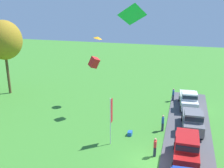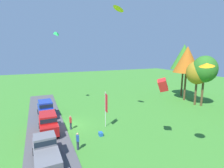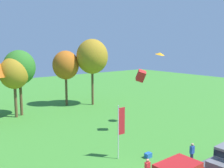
{
  "view_description": "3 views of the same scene",
  "coord_description": "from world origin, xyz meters",
  "px_view_note": "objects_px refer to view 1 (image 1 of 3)",
  "views": [
    {
      "loc": [
        -18.37,
        -1.69,
        12.49
      ],
      "look_at": [
        1.7,
        4.01,
        5.85
      ],
      "focal_mm": 42.0,
      "sensor_mm": 36.0,
      "label": 1
    },
    {
      "loc": [
        21.1,
        -3.15,
        9.19
      ],
      "look_at": [
        -0.85,
        6.31,
        4.79
      ],
      "focal_mm": 28.0,
      "sensor_mm": 36.0,
      "label": 2
    },
    {
      "loc": [
        -11.1,
        -11.35,
        9.24
      ],
      "look_at": [
        2.5,
        5.76,
        5.97
      ],
      "focal_mm": 42.0,
      "sensor_mm": 36.0,
      "label": 3
    }
  ],
  "objects_px": {
    "car_pickup_by_flagpole": "(193,120)",
    "kite_box_near_flag": "(94,62)",
    "person_watching_sky": "(173,95)",
    "flag_banner": "(111,114)",
    "tree_right_of_center": "(4,40)",
    "cooler_box": "(130,133)",
    "kite_delta_over_trees": "(98,38)",
    "person_on_lawn": "(163,123)",
    "car_suv_near_entrance": "(187,147)",
    "kite_diamond_low_drifter": "(132,11)",
    "person_beside_suv": "(155,147)",
    "car_pickup_far_end": "(189,99)"
  },
  "relations": [
    {
      "from": "cooler_box",
      "to": "person_on_lawn",
      "type": "bearing_deg",
      "value": -58.82
    },
    {
      "from": "cooler_box",
      "to": "kite_delta_over_trees",
      "type": "distance_m",
      "value": 12.61
    },
    {
      "from": "person_on_lawn",
      "to": "kite_diamond_low_drifter",
      "type": "distance_m",
      "value": 18.84
    },
    {
      "from": "kite_box_near_flag",
      "to": "kite_delta_over_trees",
      "type": "xyz_separation_m",
      "value": [
        3.85,
        0.84,
        2.17
      ]
    },
    {
      "from": "cooler_box",
      "to": "kite_diamond_low_drifter",
      "type": "xyz_separation_m",
      "value": [
        -13.3,
        -2.65,
        11.96
      ]
    },
    {
      "from": "tree_right_of_center",
      "to": "kite_box_near_flag",
      "type": "bearing_deg",
      "value": -103.84
    },
    {
      "from": "car_pickup_by_flagpole",
      "to": "person_watching_sky",
      "type": "height_order",
      "value": "car_pickup_by_flagpole"
    },
    {
      "from": "person_watching_sky",
      "to": "car_pickup_far_end",
      "type": "bearing_deg",
      "value": -133.67
    },
    {
      "from": "person_watching_sky",
      "to": "kite_box_near_flag",
      "type": "xyz_separation_m",
      "value": [
        -6.55,
        8.44,
        5.2
      ]
    },
    {
      "from": "car_suv_near_entrance",
      "to": "car_pickup_far_end",
      "type": "height_order",
      "value": "car_suv_near_entrance"
    },
    {
      "from": "kite_box_near_flag",
      "to": "person_watching_sky",
      "type": "bearing_deg",
      "value": -52.21
    },
    {
      "from": "person_on_lawn",
      "to": "person_beside_suv",
      "type": "bearing_deg",
      "value": 177.67
    },
    {
      "from": "person_beside_suv",
      "to": "car_pickup_by_flagpole",
      "type": "bearing_deg",
      "value": -28.31
    },
    {
      "from": "kite_delta_over_trees",
      "to": "car_suv_near_entrance",
      "type": "bearing_deg",
      "value": -134.39
    },
    {
      "from": "car_pickup_far_end",
      "to": "tree_right_of_center",
      "type": "bearing_deg",
      "value": 93.02
    },
    {
      "from": "person_watching_sky",
      "to": "tree_right_of_center",
      "type": "bearing_deg",
      "value": 97.9
    },
    {
      "from": "person_on_lawn",
      "to": "kite_diamond_low_drifter",
      "type": "relative_size",
      "value": 1.65
    },
    {
      "from": "person_watching_sky",
      "to": "flag_banner",
      "type": "relative_size",
      "value": 0.38
    },
    {
      "from": "car_pickup_far_end",
      "to": "kite_box_near_flag",
      "type": "relative_size",
      "value": 4.77
    },
    {
      "from": "car_pickup_by_flagpole",
      "to": "kite_diamond_low_drifter",
      "type": "relative_size",
      "value": 4.91
    },
    {
      "from": "kite_diamond_low_drifter",
      "to": "car_suv_near_entrance",
      "type": "bearing_deg",
      "value": -14.27
    },
    {
      "from": "person_on_lawn",
      "to": "flag_banner",
      "type": "height_order",
      "value": "flag_banner"
    },
    {
      "from": "car_pickup_by_flagpole",
      "to": "person_watching_sky",
      "type": "bearing_deg",
      "value": 16.73
    },
    {
      "from": "car_pickup_by_flagpole",
      "to": "kite_box_near_flag",
      "type": "distance_m",
      "value": 11.94
    },
    {
      "from": "car_pickup_by_flagpole",
      "to": "person_beside_suv",
      "type": "distance_m",
      "value": 6.45
    },
    {
      "from": "tree_right_of_center",
      "to": "person_on_lawn",
      "type": "bearing_deg",
      "value": -104.34
    },
    {
      "from": "kite_delta_over_trees",
      "to": "person_on_lawn",
      "type": "bearing_deg",
      "value": -124.44
    },
    {
      "from": "kite_box_near_flag",
      "to": "kite_delta_over_trees",
      "type": "distance_m",
      "value": 4.5
    },
    {
      "from": "cooler_box",
      "to": "kite_diamond_low_drifter",
      "type": "height_order",
      "value": "kite_diamond_low_drifter"
    },
    {
      "from": "car_suv_near_entrance",
      "to": "car_pickup_by_flagpole",
      "type": "bearing_deg",
      "value": -5.44
    },
    {
      "from": "person_beside_suv",
      "to": "cooler_box",
      "type": "relative_size",
      "value": 3.05
    },
    {
      "from": "person_on_lawn",
      "to": "tree_right_of_center",
      "type": "relative_size",
      "value": 0.17
    },
    {
      "from": "car_suv_near_entrance",
      "to": "kite_diamond_low_drifter",
      "type": "distance_m",
      "value": 15.16
    },
    {
      "from": "person_on_lawn",
      "to": "kite_diamond_low_drifter",
      "type": "xyz_separation_m",
      "value": [
        -15.09,
        0.29,
        11.29
      ]
    },
    {
      "from": "person_on_lawn",
      "to": "cooler_box",
      "type": "distance_m",
      "value": 3.51
    },
    {
      "from": "cooler_box",
      "to": "kite_delta_over_trees",
      "type": "relative_size",
      "value": 0.51
    },
    {
      "from": "tree_right_of_center",
      "to": "kite_delta_over_trees",
      "type": "relative_size",
      "value": 9.25
    },
    {
      "from": "car_suv_near_entrance",
      "to": "kite_delta_over_trees",
      "type": "xyz_separation_m",
      "value": [
        10.84,
        11.07,
        6.94
      ]
    },
    {
      "from": "car_pickup_far_end",
      "to": "flag_banner",
      "type": "relative_size",
      "value": 1.15
    },
    {
      "from": "car_pickup_far_end",
      "to": "tree_right_of_center",
      "type": "distance_m",
      "value": 25.16
    },
    {
      "from": "flag_banner",
      "to": "cooler_box",
      "type": "height_order",
      "value": "flag_banner"
    },
    {
      "from": "car_pickup_by_flagpole",
      "to": "flag_banner",
      "type": "distance_m",
      "value": 8.68
    },
    {
      "from": "person_beside_suv",
      "to": "tree_right_of_center",
      "type": "height_order",
      "value": "tree_right_of_center"
    },
    {
      "from": "car_suv_near_entrance",
      "to": "tree_right_of_center",
      "type": "relative_size",
      "value": 0.46
    },
    {
      "from": "cooler_box",
      "to": "kite_diamond_low_drifter",
      "type": "distance_m",
      "value": 18.09
    },
    {
      "from": "flag_banner",
      "to": "kite_delta_over_trees",
      "type": "distance_m",
      "value": 11.91
    },
    {
      "from": "cooler_box",
      "to": "flag_banner",
      "type": "bearing_deg",
      "value": 143.32
    },
    {
      "from": "car_pickup_by_flagpole",
      "to": "tree_right_of_center",
      "type": "distance_m",
      "value": 25.97
    },
    {
      "from": "car_suv_near_entrance",
      "to": "cooler_box",
      "type": "distance_m",
      "value": 6.18
    },
    {
      "from": "person_beside_suv",
      "to": "kite_box_near_flag",
      "type": "relative_size",
      "value": 1.59
    }
  ]
}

